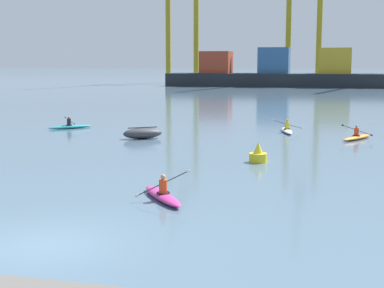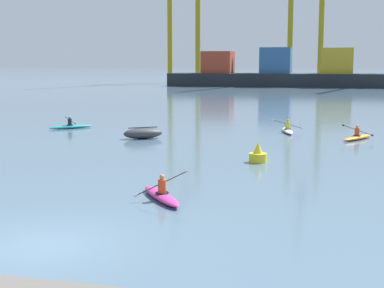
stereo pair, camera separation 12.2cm
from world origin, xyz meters
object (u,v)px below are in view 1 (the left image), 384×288
(gantry_crane_west_mid, at_px, (304,5))
(channel_buoy, at_px, (258,155))
(capsized_dinghy, at_px, (143,133))
(kayak_orange, at_px, (357,137))
(kayak_white, at_px, (287,130))
(kayak_teal, at_px, (70,126))
(container_barge, at_px, (275,73))
(gantry_crane_west, at_px, (181,6))
(kayak_magenta, at_px, (162,195))

(gantry_crane_west_mid, height_order, channel_buoy, gantry_crane_west_mid)
(capsized_dinghy, relative_size, kayak_orange, 0.85)
(channel_buoy, bearing_deg, kayak_white, 87.51)
(kayak_teal, bearing_deg, container_barge, 83.91)
(gantry_crane_west_mid, relative_size, kayak_teal, 12.46)
(gantry_crane_west, xyz_separation_m, channel_buoy, (30.35, -101.57, -17.45))
(capsized_dinghy, distance_m, kayak_orange, 13.90)
(capsized_dinghy, bearing_deg, kayak_magenta, -69.05)
(kayak_magenta, bearing_deg, channel_buoy, 74.03)
(container_barge, xyz_separation_m, gantry_crane_west, (-23.05, 13.87, 15.17))
(channel_buoy, bearing_deg, gantry_crane_west_mid, 91.34)
(gantry_crane_west, distance_m, channel_buoy, 107.44)
(container_barge, distance_m, kayak_white, 75.74)
(kayak_teal, relative_size, kayak_orange, 0.87)
(gantry_crane_west, relative_size, gantry_crane_west_mid, 1.07)
(gantry_crane_west, relative_size, channel_buoy, 37.71)
(capsized_dinghy, distance_m, channel_buoy, 10.89)
(kayak_teal, bearing_deg, capsized_dinghy, -29.96)
(channel_buoy, height_order, kayak_orange, channel_buoy)
(gantry_crane_west_mid, xyz_separation_m, kayak_magenta, (-0.09, -109.36, -17.12))
(gantry_crane_west, xyz_separation_m, kayak_magenta, (27.89, -110.14, -17.64))
(container_barge, distance_m, gantry_crane_west, 30.89)
(gantry_crane_west, bearing_deg, kayak_teal, -80.68)
(gantry_crane_west_mid, bearing_deg, channel_buoy, -88.66)
(capsized_dinghy, height_order, kayak_magenta, kayak_magenta)
(gantry_crane_west, height_order, kayak_white, gantry_crane_west)
(kayak_magenta, bearing_deg, container_barge, 92.88)
(gantry_crane_west_mid, distance_m, channel_buoy, 102.23)
(container_barge, relative_size, kayak_teal, 15.25)
(gantry_crane_west_mid, relative_size, channel_buoy, 35.35)
(gantry_crane_west_mid, height_order, kayak_orange, gantry_crane_west_mid)
(channel_buoy, distance_m, kayak_teal, 19.01)
(container_barge, height_order, kayak_white, container_barge)
(kayak_teal, bearing_deg, gantry_crane_west_mid, 81.69)
(capsized_dinghy, bearing_deg, channel_buoy, -39.60)
(kayak_magenta, bearing_deg, kayak_white, 81.88)
(gantry_crane_west, relative_size, kayak_teal, 13.30)
(kayak_orange, bearing_deg, capsized_dinghy, -168.08)
(gantry_crane_west_mid, bearing_deg, container_barge, -110.64)
(channel_buoy, xyz_separation_m, kayak_orange, (5.21, 9.81, -0.19))
(kayak_white, bearing_deg, kayak_magenta, -98.12)
(gantry_crane_west_mid, height_order, capsized_dinghy, gantry_crane_west_mid)
(gantry_crane_west, xyz_separation_m, kayak_teal, (14.87, -90.54, -17.64))
(kayak_teal, bearing_deg, kayak_white, 4.90)
(container_barge, bearing_deg, channel_buoy, -85.25)
(capsized_dinghy, bearing_deg, container_barge, 89.22)
(kayak_orange, bearing_deg, kayak_white, 151.01)
(kayak_teal, xyz_separation_m, kayak_magenta, (13.03, -19.60, -0.00))
(container_barge, bearing_deg, gantry_crane_west_mid, 69.36)
(capsized_dinghy, height_order, channel_buoy, channel_buoy)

